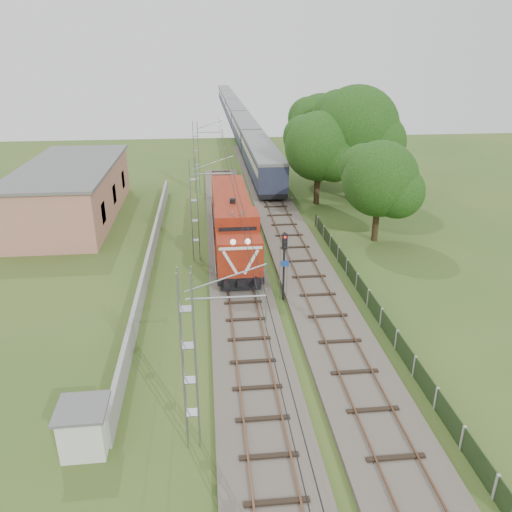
{
  "coord_description": "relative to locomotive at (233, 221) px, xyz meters",
  "views": [
    {
      "loc": [
        -2.09,
        -24.54,
        15.34
      ],
      "look_at": [
        1.17,
        6.88,
        2.2
      ],
      "focal_mm": 35.0,
      "sensor_mm": 36.0,
      "label": 1
    }
  ],
  "objects": [
    {
      "name": "tree_b",
      "position": [
        13.9,
        13.02,
        5.21
      ],
      "size": [
        9.32,
        8.88,
        12.08
      ],
      "color": "#3D2C18",
      "rests_on": "ground"
    },
    {
      "name": "locomotive",
      "position": [
        0.0,
        0.0,
        0.0
      ],
      "size": [
        3.15,
        17.98,
        4.57
      ],
      "color": "black",
      "rests_on": "ground"
    },
    {
      "name": "track_side",
      "position": [
        5.0,
        5.87,
        -2.15
      ],
      "size": [
        4.2,
        80.0,
        0.45
      ],
      "color": "#6B6054",
      "rests_on": "ground"
    },
    {
      "name": "relay_hut",
      "position": [
        -7.4,
        -21.96,
        -1.27
      ],
      "size": [
        2.06,
        2.06,
        2.1
      ],
      "color": "silver",
      "rests_on": "ground"
    },
    {
      "name": "coach_rake",
      "position": [
        5.0,
        72.45,
        0.33
      ],
      "size": [
        3.25,
        121.42,
        3.75
      ],
      "color": "black",
      "rests_on": "ground"
    },
    {
      "name": "boundary_wall",
      "position": [
        -6.5,
        -2.13,
        -1.58
      ],
      "size": [
        0.25,
        40.0,
        1.5
      ],
      "primitive_type": "cube",
      "color": "#9E9E99",
      "rests_on": "ground"
    },
    {
      "name": "signal_post",
      "position": [
        2.72,
        -9.72,
        0.92
      ],
      "size": [
        0.52,
        0.41,
        4.73
      ],
      "color": "black",
      "rests_on": "ground"
    },
    {
      "name": "catenary",
      "position": [
        -2.95,
        -2.13,
        1.72
      ],
      "size": [
        3.31,
        70.0,
        8.0
      ],
      "color": "gray",
      "rests_on": "ground"
    },
    {
      "name": "tree_d",
      "position": [
        12.17,
        21.39,
        4.28
      ],
      "size": [
        8.18,
        7.79,
        10.6
      ],
      "color": "#3D2C18",
      "rests_on": "ground"
    },
    {
      "name": "track_main",
      "position": [
        0.0,
        -7.13,
        -2.15
      ],
      "size": [
        4.2,
        70.0,
        0.45
      ],
      "color": "#6B6054",
      "rests_on": "ground"
    },
    {
      "name": "station_building",
      "position": [
        -15.0,
        9.87,
        0.3
      ],
      "size": [
        8.4,
        20.4,
        5.22
      ],
      "color": "tan",
      "rests_on": "ground"
    },
    {
      "name": "fence",
      "position": [
        8.0,
        -11.13,
        -1.73
      ],
      "size": [
        0.12,
        32.0,
        1.2
      ],
      "color": "black",
      "rests_on": "ground"
    },
    {
      "name": "ground",
      "position": [
        0.0,
        -14.13,
        -2.33
      ],
      "size": [
        140.0,
        140.0,
        0.0
      ],
      "primitive_type": "plane",
      "color": "#345620",
      "rests_on": "ground"
    },
    {
      "name": "tree_a",
      "position": [
        12.34,
        0.47,
        3.01
      ],
      "size": [
        6.61,
        6.3,
        8.57
      ],
      "color": "#3D2C18",
      "rests_on": "ground"
    },
    {
      "name": "tree_c",
      "position": [
        9.74,
        11.92,
        3.68
      ],
      "size": [
        7.44,
        7.08,
        9.64
      ],
      "color": "#3D2C18",
      "rests_on": "ground"
    }
  ]
}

